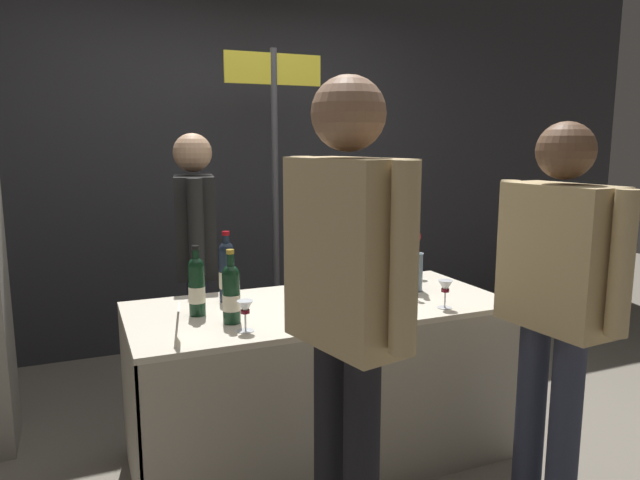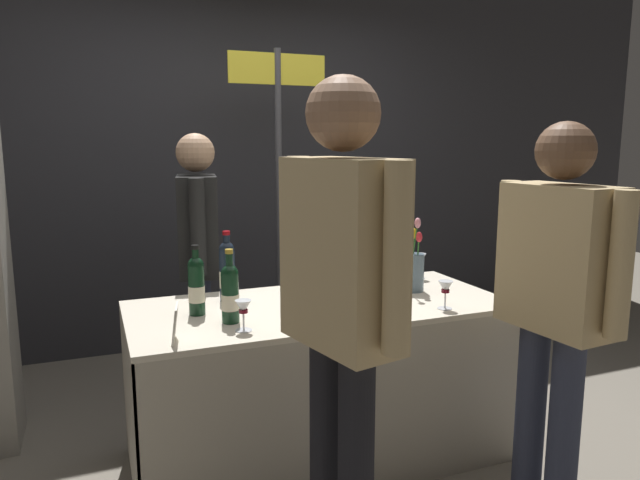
% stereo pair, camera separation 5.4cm
% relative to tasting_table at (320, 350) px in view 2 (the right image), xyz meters
% --- Properties ---
extents(ground_plane, '(12.00, 12.00, 0.00)m').
position_rel_tasting_table_xyz_m(ground_plane, '(0.00, 0.00, -0.53)').
color(ground_plane, gray).
extents(back_partition, '(7.75, 0.12, 3.10)m').
position_rel_tasting_table_xyz_m(back_partition, '(0.00, 1.86, 1.02)').
color(back_partition, '#2D2D33').
rests_on(back_partition, ground_plane).
extents(tasting_table, '(1.74, 0.78, 0.76)m').
position_rel_tasting_table_xyz_m(tasting_table, '(0.00, 0.00, 0.00)').
color(tasting_table, beige).
rests_on(tasting_table, ground_plane).
extents(featured_wine_bottle, '(0.07, 0.07, 0.33)m').
position_rel_tasting_table_xyz_m(featured_wine_bottle, '(0.05, 0.01, 0.36)').
color(featured_wine_bottle, black).
rests_on(featured_wine_bottle, tasting_table).
extents(display_bottle_0, '(0.07, 0.07, 0.31)m').
position_rel_tasting_table_xyz_m(display_bottle_0, '(-0.56, 0.04, 0.36)').
color(display_bottle_0, black).
rests_on(display_bottle_0, tasting_table).
extents(display_bottle_1, '(0.08, 0.08, 0.31)m').
position_rel_tasting_table_xyz_m(display_bottle_1, '(0.03, -0.26, 0.36)').
color(display_bottle_1, black).
rests_on(display_bottle_1, tasting_table).
extents(display_bottle_2, '(0.07, 0.07, 0.33)m').
position_rel_tasting_table_xyz_m(display_bottle_2, '(-0.39, 0.21, 0.37)').
color(display_bottle_2, '#192333').
rests_on(display_bottle_2, tasting_table).
extents(display_bottle_3, '(0.08, 0.08, 0.34)m').
position_rel_tasting_table_xyz_m(display_bottle_3, '(-0.09, -0.16, 0.37)').
color(display_bottle_3, black).
rests_on(display_bottle_3, tasting_table).
extents(display_bottle_4, '(0.07, 0.07, 0.31)m').
position_rel_tasting_table_xyz_m(display_bottle_4, '(-0.45, -0.13, 0.36)').
color(display_bottle_4, black).
rests_on(display_bottle_4, tasting_table).
extents(wine_glass_near_vendor, '(0.07, 0.07, 0.13)m').
position_rel_tasting_table_xyz_m(wine_glass_near_vendor, '(0.49, -0.29, 0.32)').
color(wine_glass_near_vendor, silver).
rests_on(wine_glass_near_vendor, tasting_table).
extents(wine_glass_mid, '(0.07, 0.07, 0.14)m').
position_rel_tasting_table_xyz_m(wine_glass_mid, '(0.69, 0.27, 0.33)').
color(wine_glass_mid, silver).
rests_on(wine_glass_mid, tasting_table).
extents(wine_glass_near_taster, '(0.07, 0.07, 0.13)m').
position_rel_tasting_table_xyz_m(wine_glass_near_taster, '(-0.43, -0.25, 0.32)').
color(wine_glass_near_taster, silver).
rests_on(wine_glass_near_taster, tasting_table).
extents(flower_vase, '(0.11, 0.11, 0.41)m').
position_rel_tasting_table_xyz_m(flower_vase, '(0.52, 0.04, 0.34)').
color(flower_vase, slate).
rests_on(flower_vase, tasting_table).
extents(brochure_stand, '(0.05, 0.13, 0.14)m').
position_rel_tasting_table_xyz_m(brochure_stand, '(-0.70, -0.27, 0.30)').
color(brochure_stand, silver).
rests_on(brochure_stand, tasting_table).
extents(vendor_presenter, '(0.29, 0.63, 1.55)m').
position_rel_tasting_table_xyz_m(vendor_presenter, '(-0.41, 0.82, 0.40)').
color(vendor_presenter, '#2D3347').
rests_on(vendor_presenter, ground_plane).
extents(taster_foreground_right, '(0.30, 0.59, 1.70)m').
position_rel_tasting_table_xyz_m(taster_foreground_right, '(-0.23, -0.77, 0.50)').
color(taster_foreground_right, black).
rests_on(taster_foreground_right, ground_plane).
extents(taster_foreground_left, '(0.25, 0.60, 1.58)m').
position_rel_tasting_table_xyz_m(taster_foreground_left, '(0.67, -0.75, 0.41)').
color(taster_foreground_left, '#2D3347').
rests_on(taster_foreground_left, ground_plane).
extents(booth_signpost, '(0.64, 0.04, 2.09)m').
position_rel_tasting_table_xyz_m(booth_signpost, '(0.19, 1.22, 0.81)').
color(booth_signpost, '#47474C').
rests_on(booth_signpost, ground_plane).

